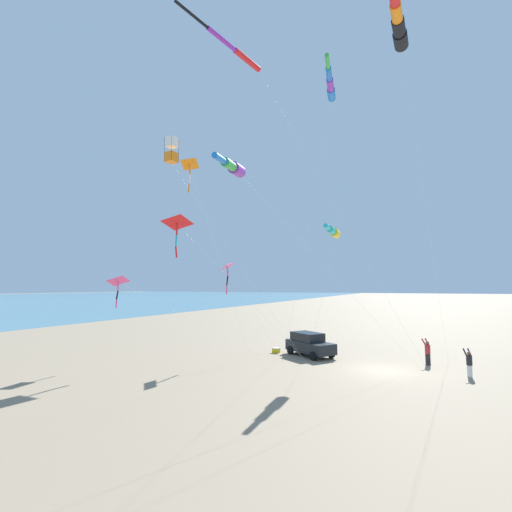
# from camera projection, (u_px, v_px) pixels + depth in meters

# --- Properties ---
(ground_plane) EXTENTS (600.00, 600.00, 0.00)m
(ground_plane) POSITION_uv_depth(u_px,v_px,m) (383.00, 371.00, 23.96)
(ground_plane) COLOR gray
(parked_car) EXTENTS (4.59, 3.95, 1.85)m
(parked_car) POSITION_uv_depth(u_px,v_px,m) (309.00, 344.00, 29.11)
(parked_car) COLOR black
(parked_car) RESTS_ON ground_plane
(cooler_box) EXTENTS (0.62, 0.42, 0.42)m
(cooler_box) POSITION_uv_depth(u_px,v_px,m) (276.00, 350.00, 30.36)
(cooler_box) COLOR yellow
(cooler_box) RESTS_ON ground_plane
(person_adult_flyer) EXTENTS (0.66, 0.65, 1.86)m
(person_adult_flyer) POSITION_uv_depth(u_px,v_px,m) (427.00, 351.00, 25.69)
(person_adult_flyer) COLOR #232328
(person_adult_flyer) RESTS_ON ground_plane
(person_child_green_jacket) EXTENTS (0.56, 0.62, 1.72)m
(person_child_green_jacket) POSITION_uv_depth(u_px,v_px,m) (469.00, 362.00, 22.25)
(person_child_green_jacket) COLOR silver
(person_child_green_jacket) RESTS_ON ground_plane
(kite_windsock_purple_drifting) EXTENTS (3.59, 7.71, 10.16)m
(kite_windsock_purple_drifting) POSITION_uv_depth(u_px,v_px,m) (333.00, 232.00, 27.37)
(kite_windsock_purple_drifting) COLOR yellow
(kite_windsock_purple_drifting) RESTS_ON ground_plane
(kite_box_checkered_midright) EXTENTS (9.08, 5.40, 16.71)m
(kite_box_checkered_midright) POSITION_uv_depth(u_px,v_px,m) (172.00, 150.00, 26.61)
(kite_box_checkered_midright) COLOR white
(kite_box_checkered_midright) RESTS_ON ground_plane
(kite_windsock_rainbow_low_near) EXTENTS (6.64, 10.64, 19.49)m
(kite_windsock_rainbow_low_near) POSITION_uv_depth(u_px,v_px,m) (330.00, 86.00, 23.84)
(kite_windsock_rainbow_low_near) COLOR blue
(kite_windsock_rainbow_low_near) RESTS_ON ground_plane
(kite_delta_black_fish_shape) EXTENTS (3.16, 5.80, 7.62)m
(kite_delta_black_fish_shape) POSITION_uv_depth(u_px,v_px,m) (227.00, 267.00, 28.44)
(kite_delta_black_fish_shape) COLOR #EF4C93
(kite_delta_black_fish_shape) RESTS_ON ground_plane
(kite_delta_striped_overhead) EXTENTS (10.42, 5.32, 11.43)m
(kite_delta_striped_overhead) POSITION_uv_depth(u_px,v_px,m) (177.00, 223.00, 29.43)
(kite_delta_striped_overhead) COLOR red
(kite_delta_striped_overhead) RESTS_ON ground_plane
(kite_windsock_red_high_left) EXTENTS (2.70, 13.51, 21.31)m
(kite_windsock_red_high_left) POSITION_uv_depth(u_px,v_px,m) (398.00, 23.00, 20.74)
(kite_windsock_red_high_left) COLOR black
(kite_windsock_red_high_left) RESTS_ON ground_plane
(kite_windsock_long_streamer_left) EXTENTS (9.07, 14.50, 12.35)m
(kite_windsock_long_streamer_left) POSITION_uv_depth(u_px,v_px,m) (233.00, 167.00, 18.56)
(kite_windsock_long_streamer_left) COLOR purple
(kite_windsock_long_streamer_left) RESTS_ON ground_plane
(kite_delta_green_low_center) EXTENTS (9.07, 8.14, 6.44)m
(kite_delta_green_low_center) POSITION_uv_depth(u_px,v_px,m) (118.00, 282.00, 27.03)
(kite_delta_green_low_center) COLOR #EF4C93
(kite_delta_green_low_center) RESTS_ON ground_plane
(kite_delta_long_streamer_right) EXTENTS (2.43, 12.43, 12.80)m
(kite_delta_long_streamer_right) POSITION_uv_depth(u_px,v_px,m) (189.00, 166.00, 20.21)
(kite_delta_long_streamer_right) COLOR orange
(kite_delta_long_streamer_right) RESTS_ON ground_plane
(kite_windsock_orange_high_right) EXTENTS (11.40, 12.47, 20.41)m
(kite_windsock_orange_high_right) POSITION_uv_depth(u_px,v_px,m) (235.00, 50.00, 21.89)
(kite_windsock_orange_high_right) COLOR red
(kite_windsock_orange_high_right) RESTS_ON ground_plane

